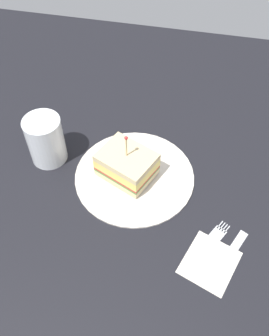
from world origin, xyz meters
TOP-DOWN VIEW (x-y plane):
  - ground_plane at (0.00, 0.00)cm, footprint 112.65×112.65cm
  - plate at (0.00, 0.00)cm, footprint 24.08×24.08cm
  - sandwich_half_center at (-1.54, 0.25)cm, footprint 12.73×11.59cm
  - drink_glass at (-18.62, 1.45)cm, footprint 7.45×7.45cm
  - napkin at (16.55, -15.46)cm, footprint 11.10×11.66cm
  - fork at (16.61, -11.19)cm, footprint 6.94×10.98cm
  - knife at (19.87, -13.27)cm, footprint 6.33×11.85cm

SIDE VIEW (x-z plane):
  - ground_plane at x=0.00cm, z-range -2.00..0.00cm
  - napkin at x=16.55cm, z-range 0.00..0.15cm
  - fork at x=16.61cm, z-range 0.00..0.35cm
  - knife at x=19.87cm, z-range 0.00..0.35cm
  - plate at x=0.00cm, z-range 0.00..0.80cm
  - sandwich_half_center at x=-1.54cm, z-range -1.75..8.87cm
  - drink_glass at x=-18.62cm, z-range -0.67..9.69cm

